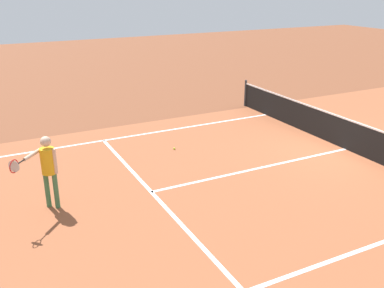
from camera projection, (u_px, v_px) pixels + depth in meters
name	position (u px, v px, depth m)	size (l,w,h in m)	color
ground_plane	(345.00, 149.00, 13.38)	(60.00, 60.00, 0.00)	brown
court_surface_inbounds	(345.00, 149.00, 13.38)	(10.62, 24.40, 0.00)	#9E5433
line_sideline_left	(117.00, 138.00, 14.28)	(0.10, 11.89, 0.01)	white
line_sideline_right	(267.00, 284.00, 7.42)	(0.10, 11.89, 0.01)	white
line_service_near	(151.00, 192.00, 10.66)	(8.22, 0.10, 0.01)	white
line_center_service	(259.00, 168.00, 12.02)	(0.10, 6.40, 0.01)	white
net	(347.00, 134.00, 13.20)	(11.21, 0.09, 1.07)	#33383D
player_near	(48.00, 164.00, 9.56)	(0.87, 1.00, 1.71)	#3F7247
tennis_ball_mid_court	(174.00, 149.00, 13.33)	(0.07, 0.07, 0.07)	#CCE033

